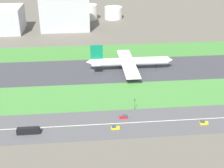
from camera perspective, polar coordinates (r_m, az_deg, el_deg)
ground_plane at (r=230.65m, az=-3.76°, el=2.42°), size 800.00×800.00×0.00m
runway at (r=230.63m, az=-3.76°, el=2.43°), size 280.00×46.00×0.10m
grass_median_north at (r=268.83m, az=-4.10°, el=5.84°), size 280.00×36.00×0.10m
grass_median_south at (r=193.58m, az=-3.29°, el=-2.31°), size 280.00×36.00×0.10m
highway at (r=165.95m, az=-2.77°, el=-7.45°), size 280.00×28.00×0.10m
highway_centerline at (r=165.92m, az=-2.77°, el=-7.43°), size 266.00×0.50×0.01m
airliner at (r=230.58m, az=3.01°, el=4.11°), size 65.00×56.00×19.70m
car_3 at (r=161.86m, az=0.53°, el=-7.98°), size 4.40×1.80×2.00m
car_4 at (r=170.87m, az=2.20°, el=-6.03°), size 4.40×1.80×2.00m
car_2 at (r=172.68m, az=16.43°, el=-6.81°), size 4.40×1.80×2.00m
bus_0 at (r=163.31m, az=-15.09°, el=-8.28°), size 11.60×2.50×3.50m
traffic_light at (r=176.99m, az=4.18°, el=-3.62°), size 0.36×0.50×7.20m
hangar_building at (r=334.34m, az=-8.63°, el=12.91°), size 50.24×25.90×37.74m
fuel_tank_west at (r=380.15m, az=-4.27°, el=13.05°), size 19.66×19.66×17.29m
fuel_tank_centre at (r=382.30m, az=0.24°, el=12.94°), size 21.02×21.02×13.99m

